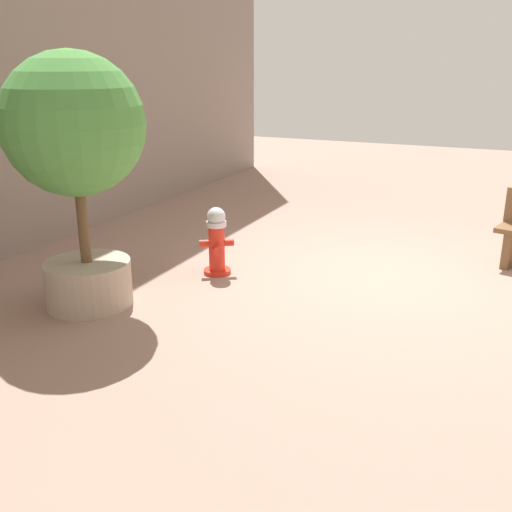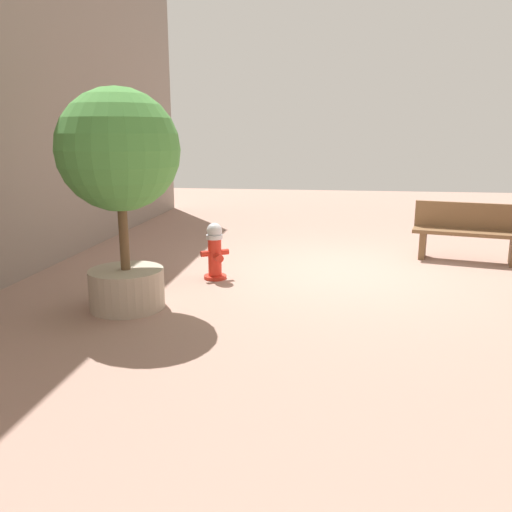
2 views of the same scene
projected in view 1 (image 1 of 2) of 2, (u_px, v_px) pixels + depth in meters
The scene contains 3 objects.
ground_plane at pixel (384, 276), 7.07m from camera, with size 23.40×23.40×0.00m, color #9E7A6B.
fire_hydrant at pixel (217, 241), 7.03m from camera, with size 0.40×0.39×0.82m.
planter_tree at pixel (76, 146), 5.72m from camera, with size 1.39×1.39×2.57m.
Camera 1 is at (-1.35, 6.67, 2.46)m, focal length 41.38 mm.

